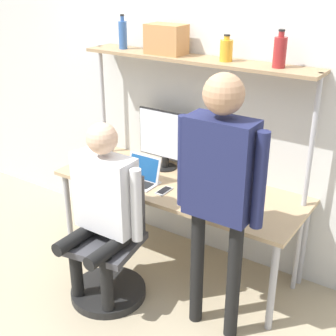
{
  "coord_description": "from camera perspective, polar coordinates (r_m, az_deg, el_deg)",
  "views": [
    {
      "loc": [
        1.74,
        -2.38,
        2.3
      ],
      "look_at": [
        0.2,
        -0.06,
        1.07
      ],
      "focal_mm": 50.0,
      "sensor_mm": 36.0,
      "label": 1
    }
  ],
  "objects": [
    {
      "name": "bottle_red",
      "position": [
        3.21,
        13.48,
        13.64
      ],
      "size": [
        0.09,
        0.09,
        0.25
      ],
      "color": "maroon",
      "rests_on": "shelf_unit"
    },
    {
      "name": "shelf_unit",
      "position": [
        3.55,
        3.25,
        9.88
      ],
      "size": [
        1.88,
        0.28,
        1.67
      ],
      "color": "#997A56",
      "rests_on": "ground_plane"
    },
    {
      "name": "ground_plane",
      "position": [
        3.74,
        -2.04,
        -14.17
      ],
      "size": [
        12.0,
        12.0,
        0.0
      ],
      "primitive_type": "plane",
      "color": "tan"
    },
    {
      "name": "monitor",
      "position": [
        3.81,
        -0.31,
        3.71
      ],
      "size": [
        0.51,
        0.18,
        0.49
      ],
      "color": "black",
      "rests_on": "desk"
    },
    {
      "name": "desk",
      "position": [
        3.66,
        1.28,
        -2.93
      ],
      "size": [
        1.98,
        0.72,
        0.72
      ],
      "color": "tan",
      "rests_on": "ground_plane"
    },
    {
      "name": "office_chair",
      "position": [
        3.54,
        -7.13,
        -11.07
      ],
      "size": [
        0.56,
        0.56,
        0.93
      ],
      "color": "black",
      "rests_on": "ground_plane"
    },
    {
      "name": "storage_box",
      "position": [
        3.62,
        -0.22,
        15.43
      ],
      "size": [
        0.3,
        0.18,
        0.22
      ],
      "color": "#B27A47",
      "rests_on": "shelf_unit"
    },
    {
      "name": "wall_back",
      "position": [
        3.72,
        4.65,
        8.92
      ],
      "size": [
        8.0,
        0.06,
        2.7
      ],
      "color": "silver",
      "rests_on": "ground_plane"
    },
    {
      "name": "cell_phone",
      "position": [
        3.51,
        -0.48,
        -2.79
      ],
      "size": [
        0.07,
        0.15,
        0.01
      ],
      "color": "silver",
      "rests_on": "desk"
    },
    {
      "name": "bottle_amber",
      "position": [
        3.37,
        7.12,
        14.08
      ],
      "size": [
        0.09,
        0.09,
        0.18
      ],
      "color": "gold",
      "rests_on": "shelf_unit"
    },
    {
      "name": "person_standing",
      "position": [
        2.79,
        6.32,
        -1.1
      ],
      "size": [
        0.58,
        0.24,
        1.76
      ],
      "color": "black",
      "rests_on": "ground_plane"
    },
    {
      "name": "person_seated",
      "position": [
        3.24,
        -8.01,
        -3.99
      ],
      "size": [
        0.61,
        0.47,
        1.35
      ],
      "color": "black",
      "rests_on": "ground_plane"
    },
    {
      "name": "laptop",
      "position": [
        3.65,
        -3.28,
        -0.84
      ],
      "size": [
        0.3,
        0.21,
        0.21
      ],
      "color": "silver",
      "rests_on": "desk"
    },
    {
      "name": "bottle_blue",
      "position": [
        3.86,
        -5.53,
        15.91
      ],
      "size": [
        0.07,
        0.07,
        0.27
      ],
      "color": "#335999",
      "rests_on": "shelf_unit"
    }
  ]
}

